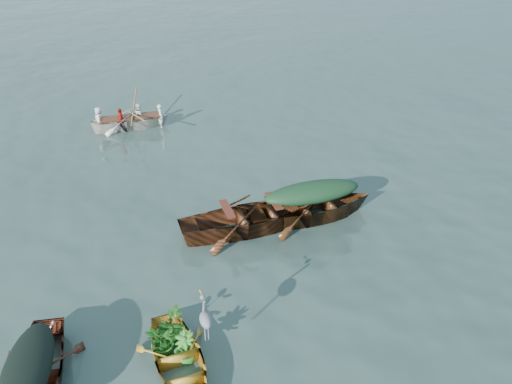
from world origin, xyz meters
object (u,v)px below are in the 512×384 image
at_px(yellow_dinghy, 180,371).
at_px(rowed_boat, 132,128).
at_px(heron, 206,326).
at_px(green_tarp_boat, 311,219).
at_px(open_wooden_boat, 251,230).

bearing_deg(yellow_dinghy, rowed_boat, 84.26).
xyz_separation_m(yellow_dinghy, rowed_boat, (0.47, 11.62, 0.00)).
distance_m(yellow_dinghy, heron, 1.02).
bearing_deg(green_tarp_boat, heron, 135.61).
xyz_separation_m(yellow_dinghy, open_wooden_boat, (2.59, 3.83, 0.00)).
bearing_deg(yellow_dinghy, heron, 5.19).
bearing_deg(open_wooden_boat, heron, 151.59).
bearing_deg(heron, open_wooden_boat, 57.94).
xyz_separation_m(yellow_dinghy, green_tarp_boat, (4.26, 3.82, 0.00)).
relative_size(green_tarp_boat, heron, 5.15).
height_order(yellow_dinghy, open_wooden_boat, open_wooden_boat).
bearing_deg(rowed_boat, open_wooden_boat, -162.13).
relative_size(green_tarp_boat, open_wooden_boat, 0.94).
xyz_separation_m(green_tarp_boat, heron, (-3.72, -3.74, 0.86)).
height_order(green_tarp_boat, open_wooden_boat, open_wooden_boat).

